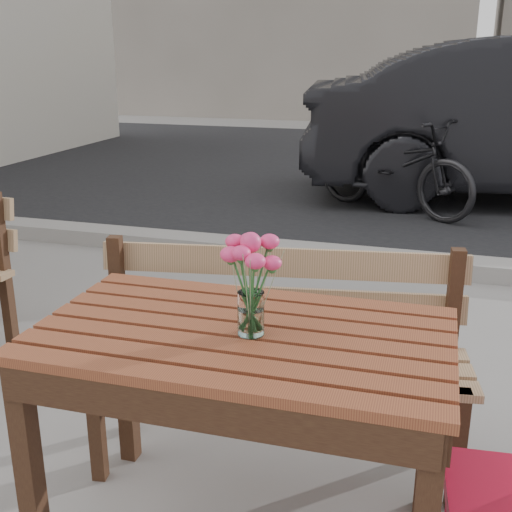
{
  "coord_description": "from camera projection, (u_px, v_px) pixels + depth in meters",
  "views": [
    {
      "loc": [
        0.66,
        -1.4,
        1.49
      ],
      "look_at": [
        0.17,
        0.23,
        0.94
      ],
      "focal_mm": 45.0,
      "sensor_mm": 36.0,
      "label": 1
    }
  ],
  "objects": [
    {
      "name": "main_vase",
      "position": [
        251.0,
        272.0,
        1.74
      ],
      "size": [
        0.16,
        0.16,
        0.29
      ],
      "color": "white",
      "rests_on": "main_table"
    },
    {
      "name": "street",
      "position": [
        376.0,
        200.0,
        6.52
      ],
      "size": [
        30.0,
        8.12,
        0.12
      ],
      "color": "black",
      "rests_on": "ground"
    },
    {
      "name": "main_table",
      "position": [
        242.0,
        368.0,
        1.86
      ],
      "size": [
        1.19,
        0.7,
        0.73
      ],
      "rotation": [
        0.0,
        0.0,
        0.01
      ],
      "color": "maroon",
      "rests_on": "ground"
    },
    {
      "name": "main_bench",
      "position": [
        278.0,
        331.0,
        2.33
      ],
      "size": [
        1.41,
        0.62,
        0.85
      ],
      "rotation": [
        0.0,
        0.0,
        0.16
      ],
      "color": "olive",
      "rests_on": "ground"
    },
    {
      "name": "bicycle",
      "position": [
        394.0,
        165.0,
        6.03
      ],
      "size": [
        1.78,
        1.36,
        0.9
      ],
      "primitive_type": "imported",
      "rotation": [
        0.0,
        0.0,
        1.05
      ],
      "color": "black",
      "rests_on": "ground"
    }
  ]
}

